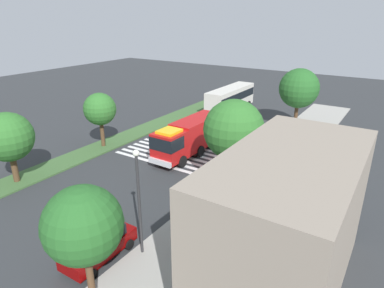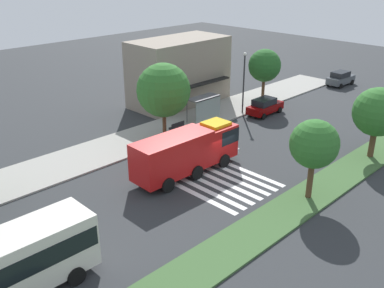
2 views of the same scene
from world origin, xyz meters
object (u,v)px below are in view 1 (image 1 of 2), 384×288
(fire_truck, at_px, (188,136))
(sidewalk_tree_far_west, at_px, (299,88))
(sidewalk_tree_center, at_px, (83,225))
(bus_stop_shelter, at_px, (199,196))
(parked_car_west, at_px, (100,244))
(street_lamp, at_px, (139,195))
(median_tree_west, at_px, (8,137))
(sidewalk_tree_west, at_px, (234,130))
(median_tree_far_west, at_px, (100,109))
(transit_bus, at_px, (230,98))
(bench_near_shelter, at_px, (226,188))

(fire_truck, height_order, sidewalk_tree_far_west, sidewalk_tree_far_west)
(sidewalk_tree_center, bearing_deg, bus_stop_shelter, 176.55)
(parked_car_west, distance_m, sidewalk_tree_far_west, 30.00)
(street_lamp, bearing_deg, fire_truck, -156.61)
(bus_stop_shelter, distance_m, sidewalk_tree_far_west, 23.61)
(sidewalk_tree_center, height_order, median_tree_west, sidewalk_tree_center)
(fire_truck, distance_m, sidewalk_tree_far_west, 15.93)
(street_lamp, xyz_separation_m, sidewalk_tree_west, (-10.75, 0.40, 0.77))
(sidewalk_tree_west, relative_size, sidewalk_tree_center, 1.13)
(fire_truck, bearing_deg, median_tree_far_west, -69.59)
(transit_bus, distance_m, sidewalk_tree_far_west, 10.81)
(parked_car_west, distance_m, sidewalk_tree_west, 13.03)
(street_lamp, distance_m, sidewalk_tree_center, 4.12)
(sidewalk_tree_center, bearing_deg, median_tree_far_west, -134.52)
(transit_bus, relative_size, bus_stop_shelter, 2.96)
(transit_bus, bearing_deg, parked_car_west, -165.63)
(street_lamp, height_order, median_tree_far_west, street_lamp)
(sidewalk_tree_west, height_order, median_tree_west, sidewalk_tree_west)
(transit_bus, xyz_separation_m, bench_near_shelter, (21.80, 10.67, -1.48))
(sidewalk_tree_west, bearing_deg, transit_bus, -152.83)
(street_lamp, distance_m, sidewalk_tree_west, 10.79)
(sidewalk_tree_west, bearing_deg, parked_car_west, -10.17)
(bench_near_shelter, bearing_deg, parked_car_west, -14.88)
(fire_truck, bearing_deg, bench_near_shelter, 54.63)
(fire_truck, xyz_separation_m, median_tree_far_west, (3.04, -8.73, 2.15))
(bus_stop_shelter, height_order, median_tree_far_west, median_tree_far_west)
(fire_truck, xyz_separation_m, sidewalk_tree_far_west, (-14.28, 6.39, 2.99))
(parked_car_west, height_order, median_tree_west, median_tree_west)
(median_tree_far_west, bearing_deg, sidewalk_tree_west, 89.79)
(street_lamp, relative_size, median_tree_west, 1.09)
(sidewalk_tree_center, bearing_deg, median_tree_west, -109.09)
(bus_stop_shelter, distance_m, median_tree_west, 16.19)
(bench_near_shelter, relative_size, median_tree_far_west, 0.28)
(sidewalk_tree_far_west, bearing_deg, sidewalk_tree_west, 0.00)
(bench_near_shelter, relative_size, sidewalk_tree_center, 0.26)
(street_lamp, xyz_separation_m, sidewalk_tree_center, (4.06, 0.40, 0.56))
(bus_stop_shelter, bearing_deg, parked_car_west, -23.62)
(street_lamp, height_order, sidewalk_tree_center, street_lamp)
(transit_bus, relative_size, bench_near_shelter, 6.48)
(parked_car_west, distance_m, median_tree_west, 13.56)
(median_tree_west, bearing_deg, median_tree_far_west, 180.00)
(sidewalk_tree_far_west, bearing_deg, bench_near_shelter, 1.54)
(parked_car_west, distance_m, bench_near_shelter, 10.61)
(sidewalk_tree_center, bearing_deg, transit_bus, -163.64)
(fire_truck, xyz_separation_m, bench_near_shelter, (5.12, 6.91, -1.36))
(bus_stop_shelter, distance_m, sidewalk_tree_center, 9.17)
(sidewalk_tree_far_west, xyz_separation_m, sidewalk_tree_center, (32.19, 0.00, -0.45))
(bench_near_shelter, bearing_deg, median_tree_west, -64.22)
(sidewalk_tree_center, bearing_deg, fire_truck, -160.36)
(bench_near_shelter, distance_m, sidewalk_tree_center, 13.37)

